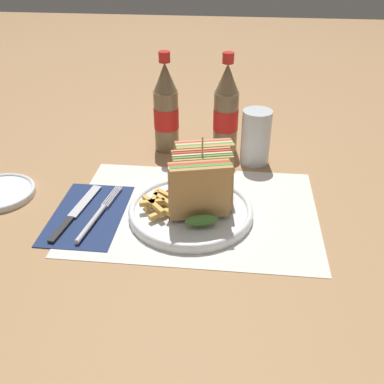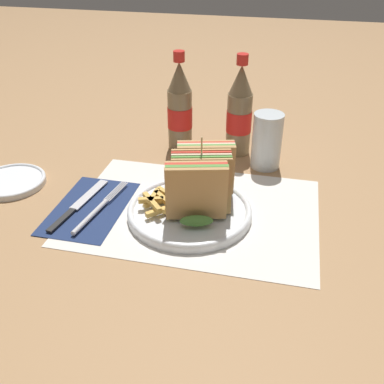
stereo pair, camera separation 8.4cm
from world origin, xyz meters
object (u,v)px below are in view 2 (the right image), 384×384
object	(u,v)px
coke_bottle_far	(239,113)
plate_main	(190,211)
knife	(78,205)
fork	(96,211)
side_saucer	(11,181)
club_sandwich	(201,181)
glass_near	(267,141)
coke_bottle_near	(180,109)

from	to	relation	value
coke_bottle_far	plate_main	bearing A→B (deg)	-99.94
coke_bottle_far	knife	bearing A→B (deg)	-131.02
fork	coke_bottle_far	bearing A→B (deg)	63.57
knife	side_saucer	xyz separation A→B (m)	(-0.18, 0.05, 0.00)
club_sandwich	coke_bottle_far	bearing A→B (deg)	83.55
plate_main	club_sandwich	size ratio (longest dim) A/B	1.39
plate_main	fork	bearing A→B (deg)	-168.05
knife	coke_bottle_far	distance (m)	0.42
plate_main	side_saucer	distance (m)	0.39
plate_main	side_saucer	size ratio (longest dim) A/B	1.65
club_sandwich	glass_near	world-z (taller)	club_sandwich
coke_bottle_near	glass_near	bearing A→B (deg)	-13.23
plate_main	coke_bottle_near	xyz separation A→B (m)	(-0.09, 0.28, 0.09)
coke_bottle_near	side_saucer	size ratio (longest dim) A/B	1.64
knife	glass_near	size ratio (longest dim) A/B	1.55
club_sandwich	glass_near	xyz separation A→B (m)	(0.10, 0.22, -0.01)
fork	club_sandwich	bearing A→B (deg)	22.34
fork	coke_bottle_near	size ratio (longest dim) A/B	0.82
glass_near	side_saucer	xyz separation A→B (m)	(-0.51, -0.20, -0.05)
coke_bottle_far	side_saucer	distance (m)	0.52
plate_main	knife	xyz separation A→B (m)	(-0.22, -0.02, -0.00)
club_sandwich	coke_bottle_far	distance (m)	0.28
plate_main	club_sandwich	distance (m)	0.06
plate_main	knife	world-z (taller)	plate_main
knife	coke_bottle_far	size ratio (longest dim) A/B	0.83
coke_bottle_near	glass_near	size ratio (longest dim) A/B	1.87
fork	glass_near	world-z (taller)	glass_near
knife	coke_bottle_far	xyz separation A→B (m)	(0.27, 0.31, 0.09)
fork	side_saucer	size ratio (longest dim) A/B	1.34
coke_bottle_far	glass_near	size ratio (longest dim) A/B	1.87
club_sandwich	side_saucer	world-z (taller)	club_sandwich
glass_near	coke_bottle_far	bearing A→B (deg)	141.47
plate_main	coke_bottle_far	bearing A→B (deg)	80.06
knife	side_saucer	size ratio (longest dim) A/B	1.36
knife	coke_bottle_near	xyz separation A→B (m)	(0.13, 0.30, 0.09)
glass_near	side_saucer	size ratio (longest dim) A/B	0.88
plate_main	fork	distance (m)	0.18
knife	coke_bottle_near	distance (m)	0.34
plate_main	knife	distance (m)	0.22
fork	coke_bottle_near	bearing A→B (deg)	83.25
plate_main	fork	world-z (taller)	plate_main
club_sandwich	knife	size ratio (longest dim) A/B	0.88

